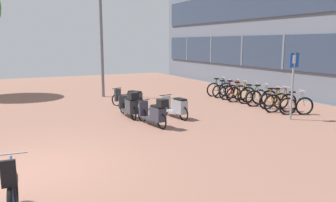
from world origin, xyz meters
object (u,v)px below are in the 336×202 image
bicycle_rack_01 (280,103)px  bicycle_rack_04 (252,96)px  bicycle_rack_07 (225,91)px  scooter_far (130,105)px  scooter_extra (155,113)px  bicycle_rack_05 (241,94)px  bicycle_rack_06 (234,92)px  bicycle_rack_08 (220,89)px  parking_sign (293,78)px  bicycle_foreground (10,197)px  bicycle_rack_02 (274,101)px  scooter_mid (131,99)px  scooter_near (176,107)px  lamp_post (101,27)px  bicycle_rack_00 (296,106)px  bicycle_rack_03 (261,98)px

bicycle_rack_01 → bicycle_rack_04: bearing=84.5°
bicycle_rack_04 → bicycle_rack_07: same height
scooter_far → scooter_extra: scooter_far is taller
bicycle_rack_01 → bicycle_rack_05: 2.43m
bicycle_rack_01 → bicycle_rack_06: 3.04m
bicycle_rack_04 → bicycle_rack_08: 2.43m
parking_sign → bicycle_foreground: bearing=-160.5°
bicycle_rack_04 → bicycle_rack_05: bearing=104.1°
bicycle_rack_01 → scooter_far: bicycle_rack_01 is taller
bicycle_rack_02 → scooter_mid: bicycle_rack_02 is taller
scooter_near → scooter_mid: (-0.82, 2.46, -0.00)m
bicycle_rack_07 → scooter_extra: (-5.30, -3.57, 0.10)m
bicycle_foreground → bicycle_rack_04: bearing=32.2°
bicycle_rack_01 → parking_sign: size_ratio=0.60×
lamp_post → scooter_far: bearing=-95.0°
bicycle_rack_00 → bicycle_rack_05: (-0.16, 3.04, 0.02)m
bicycle_rack_08 → scooter_far: bearing=-155.0°
scooter_near → lamp_post: lamp_post is taller
bicycle_foreground → bicycle_rack_08: size_ratio=1.07×
bicycle_rack_06 → lamp_post: size_ratio=0.21×
bicycle_rack_04 → bicycle_rack_07: bearing=93.7°
bicycle_foreground → scooter_mid: (4.65, 7.60, -0.01)m
bicycle_rack_02 → bicycle_rack_00: bearing=-93.3°
scooter_mid → lamp_post: (-0.20, 3.37, 2.96)m
bicycle_rack_06 → parking_sign: size_ratio=0.55×
bicycle_rack_04 → bicycle_rack_05: (-0.15, 0.61, 0.02)m
bicycle_rack_05 → scooter_extra: (-5.26, -2.35, 0.09)m
bicycle_rack_07 → bicycle_foreground: bearing=-140.4°
scooter_extra → bicycle_foreground: bearing=-134.5°
scooter_far → parking_sign: (4.92, -2.74, 0.99)m
bicycle_foreground → scooter_far: (4.01, 5.91, 0.04)m
scooter_far → bicycle_rack_07: bearing=20.0°
bicycle_rack_02 → scooter_near: (-4.32, 0.23, 0.07)m
scooter_extra → scooter_mid: bearing=83.8°
bicycle_rack_04 → scooter_mid: bicycle_rack_04 is taller
bicycle_rack_08 → scooter_near: bicycle_rack_08 is taller
lamp_post → bicycle_rack_01: bearing=-52.6°
scooter_mid → bicycle_rack_00: bearing=-37.6°
bicycle_rack_07 → scooter_near: 4.99m
bicycle_rack_05 → bicycle_rack_06: bearing=84.1°
bicycle_rack_00 → bicycle_rack_03: bicycle_rack_03 is taller
bicycle_rack_08 → bicycle_rack_04: bearing=-89.4°
bicycle_rack_00 → scooter_extra: 5.47m
bicycle_rack_08 → bicycle_rack_06: bearing=-93.1°
scooter_mid → scooter_far: (-0.64, -1.70, 0.05)m
bicycle_rack_05 → bicycle_rack_07: bicycle_rack_05 is taller
bicycle_rack_02 → bicycle_rack_07: (-0.19, 3.04, 0.00)m
bicycle_rack_06 → bicycle_rack_08: (0.07, 1.22, -0.01)m
scooter_near → scooter_far: (-1.47, 0.77, 0.05)m
bicycle_rack_07 → scooter_extra: size_ratio=0.69×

